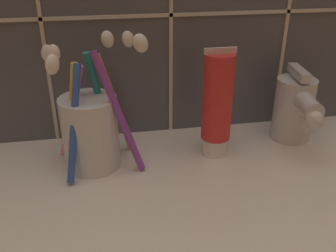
# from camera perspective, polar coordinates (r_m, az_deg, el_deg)

# --- Properties ---
(sink_counter) EXTENTS (0.71, 0.31, 0.02)m
(sink_counter) POSITION_cam_1_polar(r_m,az_deg,el_deg) (0.49, 1.54, -9.55)
(sink_counter) COLOR silver
(sink_counter) RESTS_ON ground
(toothbrush_cup) EXTENTS (0.14, 0.11, 0.18)m
(toothbrush_cup) POSITION_cam_1_polar(r_m,az_deg,el_deg) (0.50, -11.69, -0.12)
(toothbrush_cup) COLOR silver
(toothbrush_cup) RESTS_ON sink_counter
(toothpaste_tube) EXTENTS (0.04, 0.04, 0.15)m
(toothpaste_tube) POSITION_cam_1_polar(r_m,az_deg,el_deg) (0.51, 7.50, 3.34)
(toothpaste_tube) COLOR white
(toothpaste_tube) RESTS_ON sink_counter
(sink_faucet) EXTENTS (0.06, 0.12, 0.11)m
(sink_faucet) POSITION_cam_1_polar(r_m,az_deg,el_deg) (0.59, 18.82, 2.64)
(sink_faucet) COLOR silver
(sink_faucet) RESTS_ON sink_counter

